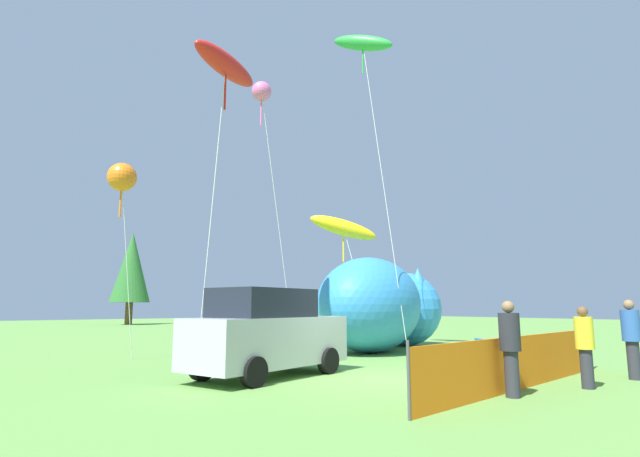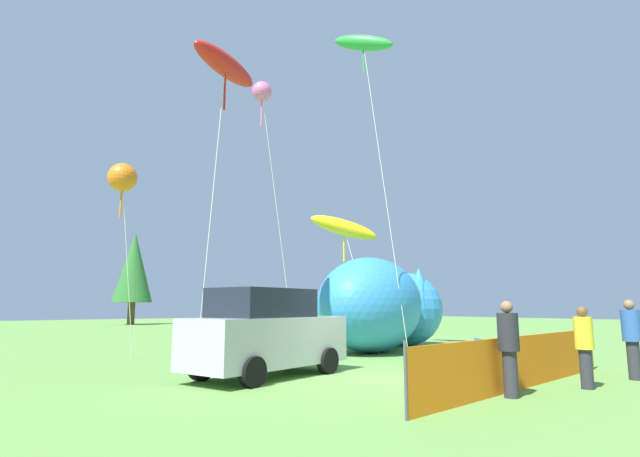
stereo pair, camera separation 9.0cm
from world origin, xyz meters
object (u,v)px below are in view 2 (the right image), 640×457
spectator_in_black_shirt (632,336)px  kite_orange_flower (123,178)px  parked_car (267,333)px  kite_green_fish (363,44)px  kite_red_lizard (225,66)px  folding_chair (484,353)px  inflatable_cat (382,308)px  spectator_in_red_shirt (584,343)px  kite_yellow_hero (344,228)px  kite_pink_octopus (262,94)px  spectator_in_green_shirt (509,344)px

spectator_in_black_shirt → kite_orange_flower: size_ratio=0.29×
parked_car → kite_orange_flower: (-1.99, 5.66, 4.71)m
kite_green_fish → spectator_in_black_shirt: bearing=-87.2°
spectator_in_black_shirt → kite_red_lizard: 12.33m
folding_chair → inflatable_cat: bearing=93.6°
folding_chair → spectator_in_black_shirt: (2.18, -2.50, 0.46)m
folding_chair → inflatable_cat: 7.32m
kite_red_lizard → kite_orange_flower: bearing=107.6°
parked_car → spectator_in_red_shirt: bearing=-67.3°
kite_orange_flower → kite_red_lizard: kite_red_lizard is taller
spectator_in_red_shirt → kite_yellow_hero: kite_yellow_hero is taller
folding_chair → kite_pink_octopus: size_ratio=0.09×
parked_car → kite_orange_flower: size_ratio=0.74×
kite_orange_flower → kite_green_fish: bearing=-18.7°
kite_red_lizard → kite_green_fish: (6.71, 1.56, 3.65)m
inflatable_cat → spectator_in_red_shirt: inflatable_cat is taller
parked_car → kite_green_fish: bearing=10.3°
spectator_in_black_shirt → kite_green_fish: kite_green_fish is taller
folding_chair → kite_pink_octopus: kite_pink_octopus is taller
kite_pink_octopus → inflatable_cat: bearing=-10.1°
spectator_in_red_shirt → kite_pink_octopus: size_ratio=0.17×
spectator_in_black_shirt → kite_yellow_hero: size_ratio=0.34×
inflatable_cat → spectator_in_green_shirt: size_ratio=4.48×
spectator_in_red_shirt → kite_orange_flower: bearing=119.5°
inflatable_cat → kite_green_fish: 10.41m
kite_orange_flower → kite_red_lizard: 5.16m
spectator_in_black_shirt → kite_yellow_hero: (-0.82, 9.31, 3.62)m
inflatable_cat → kite_green_fish: (-1.31, -0.54, 10.32)m
parked_car → kite_green_fish: 12.81m
spectator_in_green_shirt → kite_yellow_hero: 10.15m
spectator_in_red_shirt → parked_car: bearing=128.1°
parked_car → kite_red_lizard: bearing=99.6°
inflatable_cat → spectator_in_red_shirt: size_ratio=4.77×
spectator_in_black_shirt → kite_yellow_hero: 10.03m
parked_car → kite_yellow_hero: kite_yellow_hero is taller
kite_red_lizard → parked_car: bearing=-65.0°
inflatable_cat → kite_orange_flower: (-9.38, 2.20, 4.14)m
folding_chair → kite_red_lizard: size_ratio=0.10×
kite_pink_octopus → kite_green_fish: kite_green_fish is taller
spectator_in_red_shirt → kite_red_lizard: size_ratio=0.19×
spectator_in_black_shirt → spectator_in_red_shirt: spectator_in_black_shirt is taller
kite_pink_octopus → kite_red_lizard: (-2.98, -3.00, -1.06)m
inflatable_cat → kite_yellow_hero: size_ratio=1.50×
spectator_in_green_shirt → kite_pink_octopus: kite_pink_octopus is taller
kite_red_lizard → kite_pink_octopus: bearing=45.1°
inflatable_cat → kite_red_lizard: kite_red_lizard is taller
folding_chair → spectator_in_red_shirt: spectator_in_red_shirt is taller
kite_yellow_hero → spectator_in_green_shirt: bearing=-111.6°
spectator_in_red_shirt → kite_pink_octopus: 13.11m
folding_chair → kite_green_fish: kite_green_fish is taller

